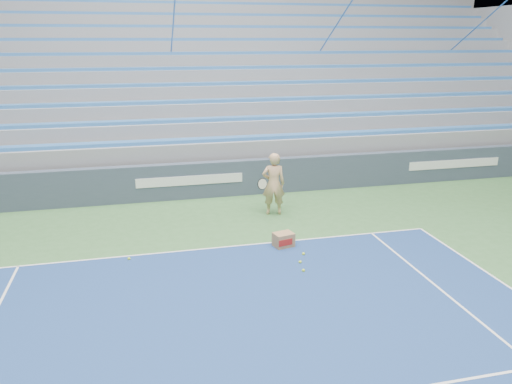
{
  "coord_description": "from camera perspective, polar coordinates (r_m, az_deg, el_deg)",
  "views": [
    {
      "loc": [
        -1.39,
        1.22,
        4.69
      ],
      "look_at": [
        1.25,
        12.38,
        1.15
      ],
      "focal_mm": 35.0,
      "sensor_mm": 36.0,
      "label": 1
    }
  ],
  "objects": [
    {
      "name": "tennis_player",
      "position": [
        13.68,
        2.01,
        0.93
      ],
      "size": [
        0.95,
        0.87,
        1.74
      ],
      "color": "tan",
      "rests_on": "ground"
    },
    {
      "name": "tennis_ball_0",
      "position": [
        10.63,
        5.45,
        -8.91
      ],
      "size": [
        0.07,
        0.07,
        0.07
      ],
      "primitive_type": "sphere",
      "color": "#C5ED30",
      "rests_on": "ground"
    },
    {
      "name": "tennis_ball_3",
      "position": [
        11.0,
        5.07,
        -7.97
      ],
      "size": [
        0.07,
        0.07,
        0.07
      ],
      "primitive_type": "sphere",
      "color": "#C5ED30",
      "rests_on": "ground"
    },
    {
      "name": "bleachers",
      "position": [
        20.56,
        -9.51,
        10.4
      ],
      "size": [
        31.0,
        9.15,
        7.3
      ],
      "color": "gray",
      "rests_on": "ground"
    },
    {
      "name": "tennis_ball_2",
      "position": [
        11.4,
        5.45,
        -7.04
      ],
      "size": [
        0.07,
        0.07,
        0.07
      ],
      "primitive_type": "sphere",
      "color": "#C5ED30",
      "rests_on": "ground"
    },
    {
      "name": "ball_box",
      "position": [
        11.76,
        3.16,
        -5.48
      ],
      "size": [
        0.52,
        0.44,
        0.34
      ],
      "color": "#9A724A",
      "rests_on": "ground"
    },
    {
      "name": "sponsor_barrier",
      "position": [
        15.3,
        -7.59,
        1.3
      ],
      "size": [
        30.0,
        0.32,
        1.1
      ],
      "color": "#364253",
      "rests_on": "ground"
    },
    {
      "name": "tennis_ball_1",
      "position": [
        11.46,
        -14.32,
        -7.39
      ],
      "size": [
        0.07,
        0.07,
        0.07
      ],
      "primitive_type": "sphere",
      "color": "#C5ED30",
      "rests_on": "ground"
    }
  ]
}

